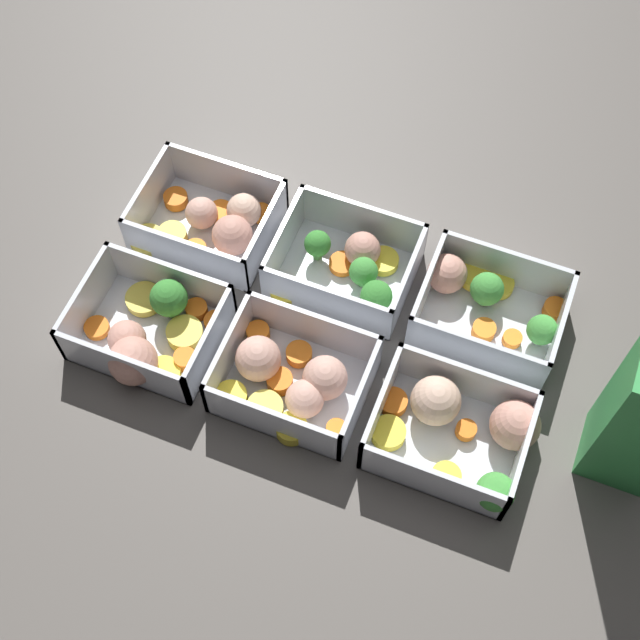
{
  "coord_description": "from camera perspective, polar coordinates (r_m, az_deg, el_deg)",
  "views": [
    {
      "loc": [
        -0.16,
        0.41,
        0.82
      ],
      "look_at": [
        0.0,
        0.0,
        0.02
      ],
      "focal_mm": 50.0,
      "sensor_mm": 36.0,
      "label": 1
    }
  ],
  "objects": [
    {
      "name": "container_far_right",
      "position": [
        0.92,
        -10.92,
        -0.83
      ],
      "size": [
        0.14,
        0.14,
        0.06
      ],
      "color": "silver",
      "rests_on": "ground_plane"
    },
    {
      "name": "container_far_left",
      "position": [
        0.87,
        9.06,
        -6.94
      ],
      "size": [
        0.17,
        0.12,
        0.06
      ],
      "color": "silver",
      "rests_on": "ground_plane"
    },
    {
      "name": "ground_plane",
      "position": [
        0.93,
        0.0,
        -0.6
      ],
      "size": [
        4.0,
        4.0,
        0.0
      ],
      "primitive_type": "plane",
      "color": "#56514C"
    },
    {
      "name": "container_near_right",
      "position": [
        0.99,
        -6.88,
        6.2
      ],
      "size": [
        0.15,
        0.12,
        0.06
      ],
      "color": "silver",
      "rests_on": "ground_plane"
    },
    {
      "name": "container_far_center",
      "position": [
        0.88,
        -1.91,
        -3.82
      ],
      "size": [
        0.14,
        0.12,
        0.06
      ],
      "color": "silver",
      "rests_on": "ground_plane"
    },
    {
      "name": "container_near_left",
      "position": [
        0.94,
        10.57,
        1.04
      ],
      "size": [
        0.16,
        0.13,
        0.06
      ],
      "color": "silver",
      "rests_on": "ground_plane"
    },
    {
      "name": "container_near_center",
      "position": [
        0.95,
        1.89,
        3.49
      ],
      "size": [
        0.14,
        0.13,
        0.06
      ],
      "color": "silver",
      "rests_on": "ground_plane"
    }
  ]
}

